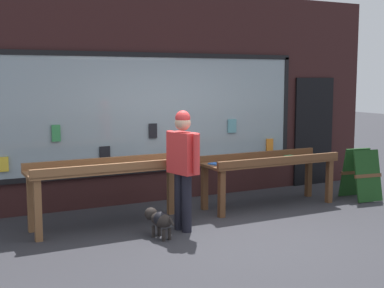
# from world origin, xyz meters

# --- Properties ---
(ground_plane) EXTENTS (40.00, 40.00, 0.00)m
(ground_plane) POSITION_xyz_m (0.00, 0.00, 0.00)
(ground_plane) COLOR #2D2D33
(shopfront_facade) EXTENTS (8.57, 0.29, 3.57)m
(shopfront_facade) POSITION_xyz_m (0.02, 2.39, 1.76)
(shopfront_facade) COLOR #331919
(shopfront_facade) RESTS_ON ground_plane
(display_table_left) EXTENTS (2.31, 0.65, 0.95)m
(display_table_left) POSITION_xyz_m (-1.36, 1.14, 0.76)
(display_table_left) COLOR brown
(display_table_left) RESTS_ON ground_plane
(display_table_right) EXTENTS (2.31, 0.72, 0.86)m
(display_table_right) POSITION_xyz_m (1.35, 1.14, 0.69)
(display_table_right) COLOR brown
(display_table_right) RESTS_ON ground_plane
(person_browsing) EXTENTS (0.32, 0.65, 1.67)m
(person_browsing) POSITION_xyz_m (-0.52, 0.50, 0.97)
(person_browsing) COLOR black
(person_browsing) RESTS_ON ground_plane
(small_dog) EXTENTS (0.28, 0.57, 0.38)m
(small_dog) POSITION_xyz_m (-0.95, 0.33, 0.25)
(small_dog) COLOR black
(small_dog) RESTS_ON ground_plane
(sandwich_board_sign) EXTENTS (0.58, 0.64, 0.87)m
(sandwich_board_sign) POSITION_xyz_m (3.08, 0.85, 0.44)
(sandwich_board_sign) COLOR #193F19
(sandwich_board_sign) RESTS_ON ground_plane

